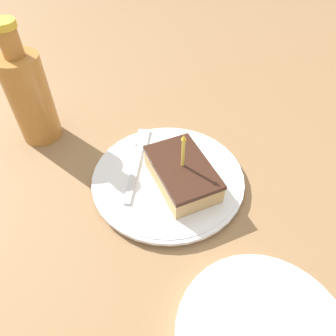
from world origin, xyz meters
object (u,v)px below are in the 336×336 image
object	(u,v)px
fork	(138,158)
bottle	(29,96)
plate	(168,179)
cake_slice	(182,174)

from	to	relation	value
fork	bottle	distance (m)	0.24
plate	bottle	bearing A→B (deg)	-50.78
plate	fork	world-z (taller)	fork
cake_slice	fork	bearing A→B (deg)	-58.83
plate	fork	bearing A→B (deg)	-61.16
fork	bottle	xyz separation A→B (m)	(0.15, -0.17, 0.08)
cake_slice	bottle	distance (m)	0.33
cake_slice	plate	bearing A→B (deg)	-52.82
cake_slice	bottle	world-z (taller)	bottle
plate	fork	distance (m)	0.07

